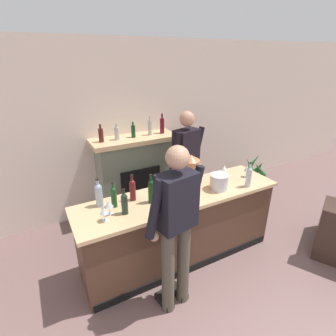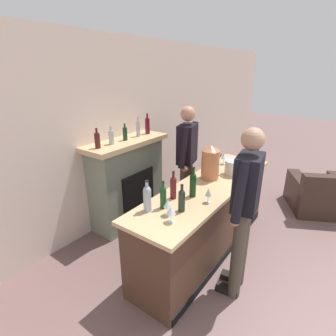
{
  "view_description": "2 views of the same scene",
  "coord_description": "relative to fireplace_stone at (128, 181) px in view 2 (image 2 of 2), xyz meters",
  "views": [
    {
      "loc": [
        -1.37,
        -0.16,
        2.49
      ],
      "look_at": [
        0.2,
        2.76,
        1.06
      ],
      "focal_mm": 28.0,
      "sensor_mm": 36.0,
      "label": 1
    },
    {
      "loc": [
        -2.6,
        0.89,
        2.29
      ],
      "look_at": [
        -0.07,
        2.73,
        1.1
      ],
      "focal_mm": 28.0,
      "sensor_mm": 36.0,
      "label": 2
    }
  ],
  "objects": [
    {
      "name": "bar_counter",
      "position": [
        0.05,
        -1.35,
        -0.2
      ],
      "size": [
        2.57,
        0.69,
        0.95
      ],
      "color": "#4B3022",
      "rests_on": "ground_plane"
    },
    {
      "name": "wine_glass_by_dispenser",
      "position": [
        -0.82,
        -1.37,
        0.4
      ],
      "size": [
        0.09,
        0.09,
        0.17
      ],
      "color": "silver",
      "rests_on": "bar_counter"
    },
    {
      "name": "person_bartender",
      "position": [
        0.49,
        -0.76,
        0.33
      ],
      "size": [
        0.64,
        0.37,
        1.81
      ],
      "color": "brown",
      "rests_on": "ground_plane"
    },
    {
      "name": "wall_back_panel",
      "position": [
        -0.02,
        0.26,
        0.7
      ],
      "size": [
        12.0,
        0.07,
        2.75
      ],
      "color": "beige",
      "rests_on": "ground_plane"
    },
    {
      "name": "wine_bottle_burgundy_dark",
      "position": [
        -0.5,
        -1.2,
        0.42
      ],
      "size": [
        0.07,
        0.07,
        0.32
      ],
      "color": "maroon",
      "rests_on": "bar_counter"
    },
    {
      "name": "ice_bucket_steel",
      "position": [
        0.54,
        -1.46,
        0.38
      ],
      "size": [
        0.24,
        0.24,
        0.2
      ],
      "color": "silver",
      "rests_on": "bar_counter"
    },
    {
      "name": "copper_dispenser",
      "position": [
        0.24,
        -1.27,
        0.5
      ],
      "size": [
        0.23,
        0.27,
        0.45
      ],
      "color": "#B86D45",
      "rests_on": "bar_counter"
    },
    {
      "name": "person_customer",
      "position": [
        -0.36,
        -1.95,
        0.33
      ],
      "size": [
        0.65,
        0.35,
        1.81
      ],
      "color": "#4D463B",
      "rests_on": "ground_plane"
    },
    {
      "name": "wine_bottle_cabernet_heavy",
      "position": [
        -0.87,
        -1.15,
        0.43
      ],
      "size": [
        0.08,
        0.08,
        0.33
      ],
      "color": "#9CA9BF",
      "rests_on": "bar_counter"
    },
    {
      "name": "wine_glass_front_right",
      "position": [
        -0.9,
        -1.46,
        0.4
      ],
      "size": [
        0.09,
        0.09,
        0.16
      ],
      "color": "silver",
      "rests_on": "bar_counter"
    },
    {
      "name": "fireplace_stone",
      "position": [
        0.0,
        0.0,
        0.0
      ],
      "size": [
        1.35,
        0.52,
        1.64
      ],
      "color": "gray",
      "rests_on": "ground_plane"
    },
    {
      "name": "wine_glass_front_left",
      "position": [
        0.85,
        -1.18,
        0.4
      ],
      "size": [
        0.09,
        0.09,
        0.16
      ],
      "color": "silver",
      "rests_on": "bar_counter"
    },
    {
      "name": "wine_glass_near_bucket",
      "position": [
        -0.37,
        -1.56,
        0.4
      ],
      "size": [
        0.07,
        0.07,
        0.17
      ],
      "color": "silver",
      "rests_on": "bar_counter"
    },
    {
      "name": "armchair_black",
      "position": [
        2.1,
        -2.44,
        -0.41
      ],
      "size": [
        1.2,
        1.2,
        0.76
      ],
      "color": "#37251E",
      "rests_on": "ground_plane"
    },
    {
      "name": "wine_bottle_rose_blush",
      "position": [
        -0.33,
        -1.35,
        0.43
      ],
      "size": [
        0.07,
        0.07,
        0.35
      ],
      "color": "#103515",
      "rests_on": "bar_counter"
    },
    {
      "name": "wine_bottle_port_short",
      "position": [
        -0.68,
        -1.43,
        0.41
      ],
      "size": [
        0.07,
        0.07,
        0.29
      ],
      "color": "#1F2E24",
      "rests_on": "bar_counter"
    },
    {
      "name": "potted_plant_corner",
      "position": [
        2.37,
        -0.36,
        -0.36
      ],
      "size": [
        0.44,
        0.44,
        0.69
      ],
      "color": "#51403B",
      "rests_on": "ground_plane"
    },
    {
      "name": "wine_glass_mid_counter",
      "position": [
        1.1,
        -1.35,
        0.4
      ],
      "size": [
        0.07,
        0.07,
        0.18
      ],
      "color": "silver",
      "rests_on": "bar_counter"
    },
    {
      "name": "wine_bottle_chardonnay_pale",
      "position": [
        0.91,
        -1.58,
        0.42
      ],
      "size": [
        0.07,
        0.07,
        0.33
      ],
      "color": "#AFB4BC",
      "rests_on": "bar_counter"
    },
    {
      "name": "wine_bottle_riesling_slim",
      "position": [
        -0.73,
        -1.24,
        0.41
      ],
      "size": [
        0.06,
        0.06,
        0.3
      ],
      "color": "#17411A",
      "rests_on": "bar_counter"
    }
  ]
}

